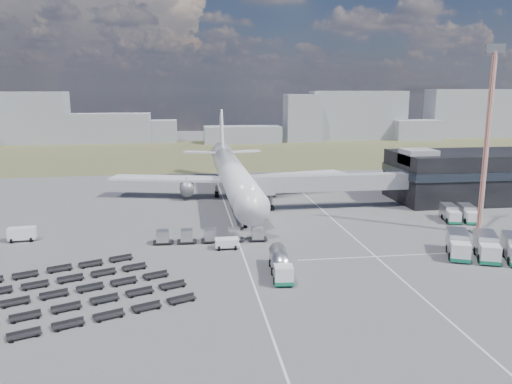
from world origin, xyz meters
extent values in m
plane|color=#565659|center=(0.00, 0.00, 0.00)|extent=(420.00, 420.00, 0.00)
cube|color=brown|center=(0.00, 110.00, 0.01)|extent=(420.00, 90.00, 0.01)
cube|color=silver|center=(-2.00, 5.00, 0.01)|extent=(0.25, 110.00, 0.01)
cube|color=silver|center=(16.00, 5.00, 0.01)|extent=(0.25, 110.00, 0.01)
cube|color=silver|center=(25.00, -8.00, 0.01)|extent=(40.00, 0.25, 0.01)
cube|color=black|center=(48.00, 24.00, 5.00)|extent=(30.00, 16.00, 10.00)
cube|color=#262D38|center=(48.00, 24.00, 6.20)|extent=(30.40, 16.40, 1.60)
cube|color=#939399|center=(36.00, 22.00, 9.50)|extent=(6.00, 6.00, 3.00)
cube|color=#939399|center=(18.10, 20.50, 5.10)|extent=(29.80, 3.00, 3.00)
cube|color=#939399|center=(4.70, 20.00, 5.10)|extent=(4.00, 3.60, 3.40)
cylinder|color=slate|center=(6.20, 20.50, 2.55)|extent=(0.70, 0.70, 5.10)
cylinder|color=black|center=(6.20, 20.50, 0.45)|extent=(1.40, 0.90, 1.40)
cylinder|color=white|center=(0.00, 30.00, 5.30)|extent=(5.60, 48.00, 5.60)
cone|color=white|center=(0.00, 3.50, 5.30)|extent=(5.60, 5.00, 5.60)
cone|color=white|center=(0.00, 58.00, 6.10)|extent=(5.60, 8.00, 5.60)
cube|color=black|center=(0.00, 5.50, 6.10)|extent=(2.20, 2.00, 0.80)
cube|color=white|center=(-13.00, 35.00, 4.10)|extent=(25.59, 11.38, 0.50)
cube|color=white|center=(13.00, 35.00, 4.10)|extent=(25.59, 11.38, 0.50)
cylinder|color=slate|center=(-9.50, 33.00, 2.40)|extent=(3.00, 5.00, 3.00)
cylinder|color=slate|center=(9.50, 33.00, 2.40)|extent=(3.00, 5.00, 3.00)
cube|color=white|center=(-5.50, 60.00, 6.50)|extent=(9.49, 5.63, 0.35)
cube|color=white|center=(5.50, 60.00, 6.50)|extent=(9.49, 5.63, 0.35)
cube|color=white|center=(0.00, 61.00, 11.80)|extent=(0.50, 9.06, 11.45)
cylinder|color=slate|center=(0.00, 9.00, 1.25)|extent=(0.50, 0.50, 2.50)
cylinder|color=slate|center=(-3.20, 34.00, 1.25)|extent=(0.60, 0.60, 2.50)
cylinder|color=slate|center=(3.20, 34.00, 1.25)|extent=(0.60, 0.60, 2.50)
cylinder|color=black|center=(0.00, 9.00, 0.50)|extent=(0.50, 1.20, 1.20)
cube|color=#9599A2|center=(-73.43, 152.37, 10.87)|extent=(29.30, 12.00, 21.73)
cube|color=#9599A2|center=(-47.71, 152.68, 6.27)|extent=(46.13, 12.00, 12.54)
cube|color=#9599A2|center=(-21.92, 153.76, 4.70)|extent=(17.44, 12.00, 9.39)
cube|color=#9599A2|center=(14.81, 144.08, 3.56)|extent=(32.91, 12.00, 7.13)
cube|color=#9599A2|center=(41.83, 146.88, 10.28)|extent=(15.11, 12.00, 20.56)
cube|color=#9599A2|center=(68.77, 151.24, 10.99)|extent=(43.55, 12.00, 21.98)
cube|color=#9599A2|center=(94.72, 145.93, 4.48)|extent=(21.19, 12.00, 8.96)
cube|color=#9599A2|center=(128.71, 154.88, 11.37)|extent=(46.69, 12.00, 22.75)
cube|color=white|center=(1.48, -16.19, 1.31)|extent=(2.33, 2.33, 2.07)
cube|color=#147452|center=(1.48, -16.19, 0.50)|extent=(2.43, 2.43, 0.45)
cylinder|color=#B2B2B7|center=(1.84, -11.79, 1.71)|extent=(2.80, 6.92, 2.25)
cube|color=slate|center=(1.84, -11.79, 0.68)|extent=(2.71, 6.91, 0.32)
cylinder|color=black|center=(1.73, -13.13, 0.45)|extent=(2.42, 1.18, 0.99)
cube|color=white|center=(-4.00, -1.58, 0.75)|extent=(3.39, 1.93, 1.51)
cube|color=white|center=(-34.39, 6.40, 1.06)|extent=(4.07, 2.14, 2.12)
cube|color=white|center=(15.12, 39.65, 1.51)|extent=(3.61, 6.04, 2.64)
cube|color=#147452|center=(15.12, 39.65, 0.42)|extent=(3.73, 6.16, 0.42)
cube|color=white|center=(26.34, -11.47, 1.39)|extent=(3.19, 3.13, 2.35)
cube|color=#147452|center=(26.34, -11.47, 0.48)|extent=(3.33, 3.27, 0.48)
cube|color=#B2B2B7|center=(27.81, -8.03, 1.82)|extent=(4.30, 5.54, 2.78)
cube|color=white|center=(29.68, -12.90, 1.39)|extent=(3.19, 3.13, 2.35)
cube|color=#147452|center=(29.68, -12.90, 0.48)|extent=(3.33, 3.27, 0.48)
cube|color=#B2B2B7|center=(31.16, -9.46, 1.82)|extent=(4.30, 5.54, 2.78)
cube|color=white|center=(35.55, 6.50, 1.16)|extent=(2.43, 2.36, 1.96)
cube|color=#147452|center=(35.55, 6.50, 0.40)|extent=(2.53, 2.47, 0.40)
cube|color=#B2B2B7|center=(36.23, 9.55, 1.52)|extent=(2.98, 4.47, 2.32)
cube|color=white|center=(38.52, 5.85, 1.16)|extent=(2.43, 2.36, 1.96)
cube|color=#147452|center=(38.52, 5.85, 0.40)|extent=(2.53, 2.47, 0.40)
cube|color=#B2B2B7|center=(39.19, 8.90, 1.52)|extent=(2.98, 4.47, 2.32)
cube|color=black|center=(-13.24, 1.89, 0.33)|extent=(2.93, 1.85, 0.20)
cube|color=#B2B2B7|center=(-13.24, 1.89, 1.27)|extent=(1.82, 1.82, 1.66)
cube|color=black|center=(-9.70, 1.79, 0.33)|extent=(2.93, 1.85, 0.20)
cube|color=#B2B2B7|center=(-9.70, 1.79, 1.27)|extent=(1.82, 1.82, 1.66)
cube|color=black|center=(-6.17, 1.68, 0.33)|extent=(2.93, 1.85, 0.20)
cube|color=#B2B2B7|center=(-6.17, 1.68, 1.27)|extent=(1.82, 1.82, 1.66)
cube|color=black|center=(-2.63, 1.58, 0.33)|extent=(2.93, 1.85, 0.20)
cube|color=#B2B2B7|center=(-2.63, 1.58, 1.27)|extent=(1.82, 1.82, 1.66)
cube|color=black|center=(0.91, 1.47, 0.33)|extent=(2.93, 1.85, 0.20)
cube|color=#B2B2B7|center=(0.91, 1.47, 1.27)|extent=(1.82, 1.82, 1.66)
cube|color=black|center=(-23.06, -24.35, 0.35)|extent=(29.47, 13.43, 0.70)
cube|color=black|center=(-24.64, -20.56, 0.35)|extent=(29.47, 13.43, 0.70)
cube|color=black|center=(-26.23, -16.76, 0.35)|extent=(29.47, 13.43, 0.70)
cube|color=black|center=(-27.81, -12.97, 0.35)|extent=(25.86, 11.92, 0.70)
cube|color=black|center=(-29.39, -9.17, 0.35)|extent=(25.86, 11.92, 0.70)
cylinder|color=red|center=(36.55, 0.65, 14.09)|extent=(0.79, 0.79, 28.17)
cube|color=slate|center=(36.55, 0.65, 28.51)|extent=(2.78, 1.52, 1.35)
cube|color=#565659|center=(36.55, 0.65, 0.17)|extent=(2.25, 2.25, 0.34)
camera|label=1|loc=(-9.45, -70.42, 22.53)|focal=35.00mm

